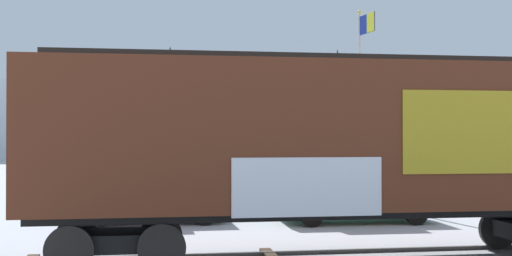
{
  "coord_description": "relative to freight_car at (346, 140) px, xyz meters",
  "views": [
    {
      "loc": [
        -2.85,
        -13.43,
        2.58
      ],
      "look_at": [
        -0.25,
        2.91,
        2.77
      ],
      "focal_mm": 46.72,
      "sensor_mm": 36.0,
      "label": 1
    }
  ],
  "objects": [
    {
      "name": "freight_car",
      "position": [
        0.0,
        0.0,
        0.0
      ],
      "size": [
        13.01,
        2.79,
        4.28
      ],
      "color": "#5B2B19",
      "rests_on": "ground_plane"
    },
    {
      "name": "flagpole",
      "position": [
        3.95,
        10.98,
        2.18
      ],
      "size": [
        0.28,
        1.36,
        7.42
      ],
      "color": "silver",
      "rests_on": "ground_plane"
    },
    {
      "name": "parked_car_black",
      "position": [
        -4.04,
        6.5,
        -1.69
      ],
      "size": [
        4.5,
        2.0,
        1.62
      ],
      "color": "black",
      "rests_on": "ground_plane"
    },
    {
      "name": "parked_car_green",
      "position": [
        2.01,
        5.72,
        -1.69
      ],
      "size": [
        4.57,
        2.04,
        1.54
      ],
      "color": "#1E5933",
      "rests_on": "ground_plane"
    },
    {
      "name": "hillside",
      "position": [
        -1.09,
        78.85,
        1.78
      ],
      "size": [
        130.01,
        41.61,
        13.19
      ],
      "color": "silver",
      "rests_on": "ground_plane"
    }
  ]
}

